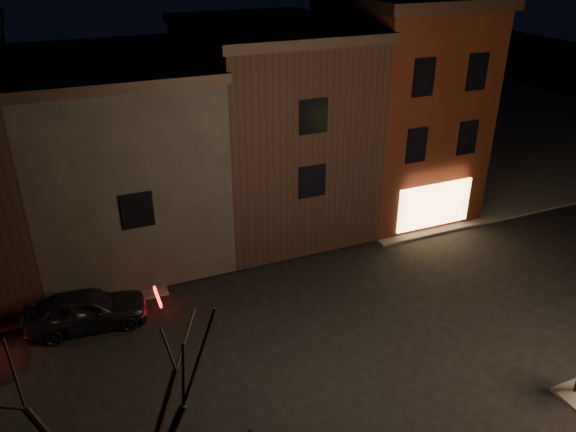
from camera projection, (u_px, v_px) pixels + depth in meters
name	position (u px, v px, depth m)	size (l,w,h in m)	color
ground	(337.00, 337.00, 20.18)	(120.00, 120.00, 0.00)	black
sidewalk_far_right	(447.00, 122.00, 43.63)	(30.00, 30.00, 0.12)	#2D2B28
corner_building	(395.00, 103.00, 28.40)	(6.50, 8.50, 10.50)	#3F160B
row_building_a	(269.00, 123.00, 27.23)	(7.30, 10.30, 9.40)	black
row_building_b	(117.00, 153.00, 24.93)	(7.80, 10.30, 8.40)	black
parked_car_a	(87.00, 309.00, 20.45)	(1.74, 4.32, 1.47)	black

